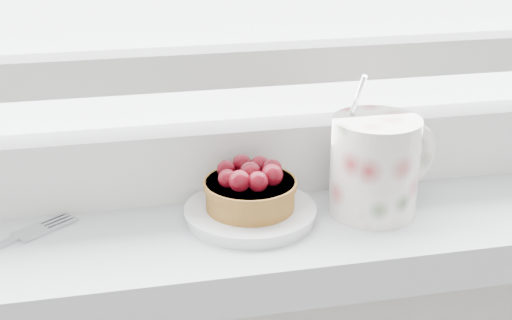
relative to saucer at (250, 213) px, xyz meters
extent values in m
cube|color=silver|center=(-0.02, 0.00, -0.03)|extent=(1.60, 0.20, 0.04)
cube|color=silver|center=(-0.02, 0.07, 0.03)|extent=(1.30, 0.05, 0.07)
cube|color=silver|center=(-0.02, 0.07, 0.12)|extent=(1.30, 0.04, 0.04)
cylinder|color=white|center=(0.00, 0.00, 0.00)|extent=(0.12, 0.12, 0.01)
cylinder|color=brown|center=(0.00, 0.00, 0.02)|extent=(0.08, 0.08, 0.03)
cylinder|color=brown|center=(0.00, 0.00, 0.03)|extent=(0.09, 0.09, 0.01)
sphere|color=#460008|center=(0.00, 0.00, 0.04)|extent=(0.02, 0.02, 0.02)
sphere|color=#460008|center=(0.02, 0.01, 0.04)|extent=(0.02, 0.02, 0.02)
sphere|color=#460008|center=(0.01, 0.02, 0.04)|extent=(0.02, 0.02, 0.02)
sphere|color=#460008|center=(0.00, 0.02, 0.04)|extent=(0.02, 0.02, 0.02)
sphere|color=#460008|center=(-0.02, 0.01, 0.04)|extent=(0.02, 0.02, 0.02)
sphere|color=#460008|center=(-0.02, -0.01, 0.04)|extent=(0.02, 0.02, 0.02)
sphere|color=#460008|center=(-0.01, -0.02, 0.04)|extent=(0.02, 0.02, 0.02)
sphere|color=#460008|center=(0.00, -0.02, 0.04)|extent=(0.02, 0.02, 0.02)
sphere|color=#460008|center=(0.02, -0.01, 0.04)|extent=(0.02, 0.02, 0.02)
cylinder|color=white|center=(0.12, -0.01, 0.04)|extent=(0.11, 0.11, 0.09)
cylinder|color=black|center=(0.12, -0.01, 0.08)|extent=(0.07, 0.07, 0.01)
torus|color=white|center=(0.16, 0.01, 0.04)|extent=(0.06, 0.03, 0.06)
cylinder|color=silver|center=(0.10, 0.00, 0.10)|extent=(0.02, 0.02, 0.06)
cube|color=silver|center=(-0.22, 0.00, 0.00)|extent=(0.02, 0.02, 0.00)
cube|color=silver|center=(-0.20, 0.01, 0.00)|extent=(0.04, 0.03, 0.00)
cube|color=silver|center=(-0.17, 0.02, 0.00)|extent=(0.03, 0.02, 0.00)
cube|color=silver|center=(-0.18, 0.03, 0.00)|extent=(0.03, 0.02, 0.00)
cube|color=silver|center=(-0.18, 0.03, 0.00)|extent=(0.03, 0.02, 0.00)
cube|color=silver|center=(-0.18, 0.04, 0.00)|extent=(0.03, 0.02, 0.00)
camera|label=1|loc=(-0.12, -0.59, 0.30)|focal=50.00mm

